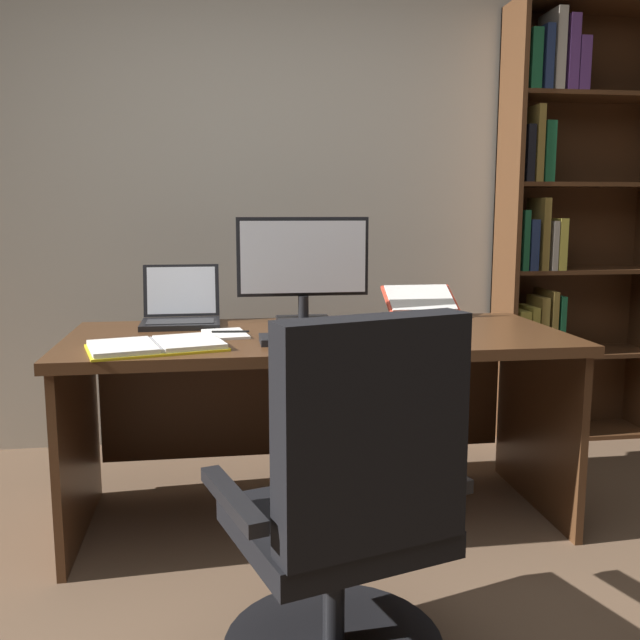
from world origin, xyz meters
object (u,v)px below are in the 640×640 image
desk (315,377)px  keyboard (319,338)px  bookshelf (562,229)px  reading_stand_with_book (421,302)px  office_chair (348,528)px  open_binder (156,346)px  computer_mouse (400,334)px  pen (231,332)px  notepad (225,334)px  monitor (303,268)px  laptop (181,312)px

desk → keyboard: size_ratio=4.48×
bookshelf → reading_stand_with_book: (-0.91, -0.53, -0.30)m
office_chair → open_binder: office_chair is taller
bookshelf → office_chair: 2.44m
computer_mouse → reading_stand_with_book: reading_stand_with_book is taller
bookshelf → pen: 1.97m
keyboard → pen: (-0.31, 0.18, 0.00)m
open_binder → notepad: 0.33m
keyboard → notepad: size_ratio=2.00×
pen → open_binder: bearing=-138.2°
bookshelf → open_binder: bookshelf is taller
monitor → pen: monitor is taller
office_chair → monitor: monitor is taller
bookshelf → office_chair: bearing=-129.0°
laptop → keyboard: laptop is taller
laptop → notepad: laptop is taller
open_binder → notepad: (0.23, 0.23, -0.01)m
computer_mouse → notepad: bearing=164.2°
desk → monitor: (-0.02, 0.19, 0.42)m
bookshelf → computer_mouse: bookshelf is taller
desk → pen: size_ratio=13.45×
laptop → pen: 0.34m
monitor → open_binder: 0.78m
bookshelf → pen: size_ratio=15.94×
desk → bookshelf: (1.41, 0.78, 0.56)m
office_chair → pen: bearing=88.9°
notepad → reading_stand_with_book: bearing=20.7°
reading_stand_with_book → notepad: (-0.85, -0.32, -0.06)m
computer_mouse → desk: bearing=137.1°
bookshelf → desk: bearing=-151.2°
desk → computer_mouse: size_ratio=18.11×
bookshelf → computer_mouse: 1.57m
keyboard → pen: keyboard is taller
bookshelf → laptop: size_ratio=7.13×
laptop → desk: bearing=-20.4°
office_chair → pen: 1.06m
notepad → monitor: bearing=39.7°
desk → keyboard: bearing=-95.3°
desk → keyboard: keyboard is taller
notepad → pen: pen is taller
desk → office_chair: office_chair is taller
keyboard → pen: size_ratio=3.00×
office_chair → laptop: 1.38m
reading_stand_with_book → open_binder: 1.22m
office_chair → computer_mouse: 0.93m
pen → desk: bearing=13.3°
desk → open_binder: (-0.59, -0.31, 0.21)m
laptop → open_binder: 0.51m
notepad → pen: size_ratio=1.50×
monitor → reading_stand_with_book: monitor is taller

